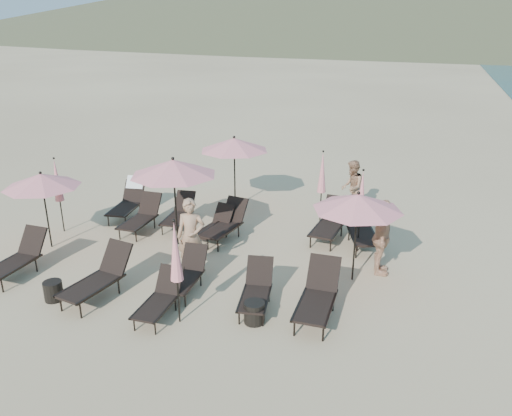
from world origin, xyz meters
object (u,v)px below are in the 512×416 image
(lounger_10, at_px, (330,222))
(umbrella_closed_0, at_px, (176,252))
(umbrella_open_1, at_px, (173,168))
(side_table_0, at_px, (53,291))
(lounger_4, at_px, (256,289))
(side_table_1, at_px, (254,312))
(umbrella_open_0, at_px, (41,181))
(lounger_9, at_px, (225,223))
(beachgoer_b, at_px, (352,187))
(lounger_6, at_px, (129,200))
(lounger_7, at_px, (141,216))
(beachgoer_a, at_px, (191,236))
(umbrella_closed_1, at_px, (362,195))
(lounger_12, at_px, (179,213))
(lounger_2, at_px, (160,298))
(lounger_8, at_px, (215,225))
(umbrella_open_3, at_px, (234,144))
(lounger_3, at_px, (187,273))
(lounger_5, at_px, (318,295))
(lounger_0, at_px, (17,257))
(lounger_11, at_px, (362,228))
(umbrella_closed_2, at_px, (57,181))
(umbrella_closed_3, at_px, (322,173))
(lounger_1, at_px, (99,277))
(umbrella_open_2, at_px, (358,202))
(beachgoer_c, at_px, (382,237))

(lounger_10, distance_m, umbrella_closed_0, 5.76)
(umbrella_open_1, bearing_deg, side_table_0, -108.87)
(lounger_4, distance_m, side_table_1, 0.64)
(umbrella_open_0, bearing_deg, lounger_4, -9.53)
(lounger_9, xyz_separation_m, side_table_1, (2.20, -3.75, -0.25))
(beachgoer_b, bearing_deg, lounger_6, -75.19)
(umbrella_closed_0, xyz_separation_m, side_table_1, (1.47, 0.49, -1.37))
(lounger_7, distance_m, umbrella_closed_0, 5.30)
(beachgoer_a, bearing_deg, umbrella_closed_1, 14.38)
(lounger_12, distance_m, umbrella_open_1, 2.23)
(umbrella_open_0, distance_m, umbrella_open_1, 3.50)
(lounger_2, height_order, lounger_9, lounger_9)
(lounger_2, height_order, umbrella_open_0, umbrella_open_0)
(lounger_8, bearing_deg, beachgoer_b, 54.48)
(lounger_7, bearing_deg, lounger_9, 4.52)
(umbrella_open_3, bearing_deg, lounger_3, -80.03)
(lounger_5, bearing_deg, lounger_0, -176.60)
(lounger_11, relative_size, umbrella_closed_2, 0.85)
(lounger_10, height_order, umbrella_closed_3, umbrella_closed_3)
(lounger_4, relative_size, lounger_12, 0.99)
(umbrella_open_3, bearing_deg, lounger_1, -96.64)
(umbrella_open_2, relative_size, beachgoer_c, 1.18)
(lounger_8, relative_size, umbrella_closed_1, 0.68)
(umbrella_open_1, bearing_deg, beachgoer_c, 1.05)
(lounger_5, xyz_separation_m, umbrella_closed_1, (0.34, 3.47, 1.12))
(umbrella_open_0, xyz_separation_m, side_table_0, (2.00, -2.29, -1.70))
(umbrella_open_3, xyz_separation_m, umbrella_closed_2, (-4.05, -3.65, -0.56))
(lounger_1, distance_m, lounger_3, 1.96)
(lounger_1, relative_size, umbrella_closed_2, 0.85)
(umbrella_closed_3, bearing_deg, lounger_2, -108.34)
(side_table_0, bearing_deg, beachgoer_a, 44.16)
(lounger_8, relative_size, umbrella_open_2, 0.71)
(umbrella_open_1, bearing_deg, lounger_9, 35.33)
(lounger_0, height_order, lounger_12, lounger_0)
(lounger_3, distance_m, lounger_7, 3.95)
(umbrella_open_3, distance_m, umbrella_closed_2, 5.47)
(lounger_11, height_order, umbrella_open_1, umbrella_open_1)
(umbrella_closed_0, xyz_separation_m, umbrella_closed_1, (2.99, 4.63, 0.02))
(lounger_12, distance_m, umbrella_open_0, 3.95)
(umbrella_closed_2, xyz_separation_m, beachgoer_a, (4.73, -1.04, -0.63))
(umbrella_open_0, bearing_deg, umbrella_closed_2, 111.45)
(lounger_0, height_order, lounger_4, lounger_0)
(lounger_7, relative_size, side_table_0, 3.81)
(lounger_5, relative_size, umbrella_open_1, 0.74)
(umbrella_closed_3, bearing_deg, umbrella_open_2, -65.78)
(lounger_8, height_order, umbrella_open_3, umbrella_open_3)
(lounger_3, bearing_deg, lounger_0, -174.90)
(umbrella_closed_1, xyz_separation_m, umbrella_closed_2, (-8.46, -1.46, -0.04))
(umbrella_closed_1, bearing_deg, lounger_10, 145.25)
(lounger_9, height_order, beachgoer_c, beachgoer_c)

